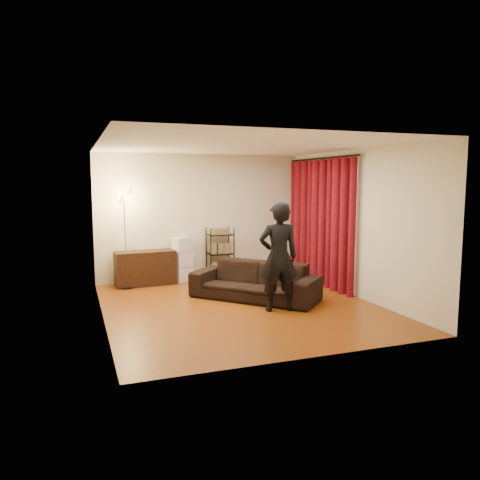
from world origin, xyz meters
name	(u,v)px	position (x,y,z in m)	size (l,w,h in m)	color
floor	(240,306)	(0.00, 0.00, 0.00)	(5.00, 5.00, 0.00)	brown
ceiling	(240,145)	(0.00, 0.00, 2.70)	(5.00, 5.00, 0.00)	white
wall_back	(201,217)	(0.00, 2.50, 1.35)	(5.00, 5.00, 0.00)	beige
wall_front	(313,247)	(0.00, -2.50, 1.35)	(5.00, 5.00, 0.00)	beige
wall_left	(100,232)	(-2.25, 0.00, 1.35)	(5.00, 5.00, 0.00)	beige
wall_right	(356,223)	(2.25, 0.00, 1.35)	(5.00, 5.00, 0.00)	beige
curtain_rod	(321,158)	(2.15, 1.12, 2.58)	(0.04, 0.04, 2.65)	black
curtain	(319,223)	(2.13, 1.12, 1.28)	(0.22, 2.65, 2.55)	maroon
sofa	(255,281)	(0.41, 0.36, 0.33)	(2.28, 0.89, 0.67)	black
person	(278,257)	(0.49, -0.45, 0.90)	(0.65, 0.43, 1.79)	black
media_cabinet	(145,268)	(-1.27, 2.23, 0.35)	(1.21, 0.45, 0.70)	black
storage_boxes	(182,259)	(-0.48, 2.31, 0.47)	(0.38, 0.31, 0.95)	silver
wire_shelf	(220,254)	(0.34, 2.22, 0.57)	(0.52, 0.36, 1.13)	black
floor_lamp	(125,239)	(-1.68, 2.06, 0.99)	(0.36, 0.36, 1.98)	silver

